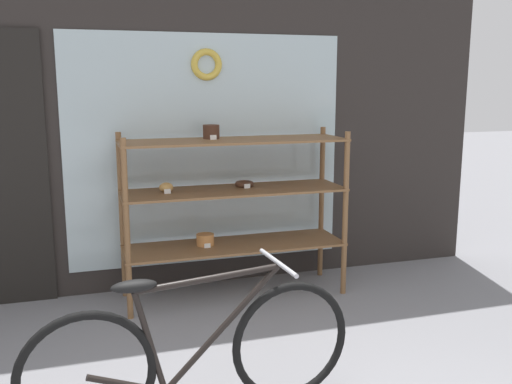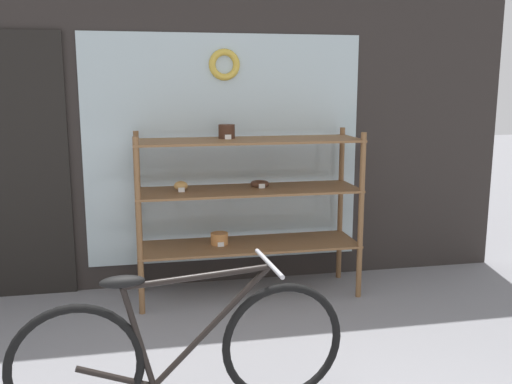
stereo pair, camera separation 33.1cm
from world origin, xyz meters
name	(u,v)px [view 1 (the left image)]	position (x,y,z in m)	size (l,w,h in m)	color
storefront_facade	(176,98)	(-0.04, 3.02, 1.58)	(5.44, 0.13, 3.25)	#2D2826
display_case	(232,196)	(0.32, 2.63, 0.82)	(1.76, 0.52, 1.38)	brown
bicycle	(194,354)	(-0.32, 0.99, 0.36)	(1.73, 0.46, 0.80)	black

